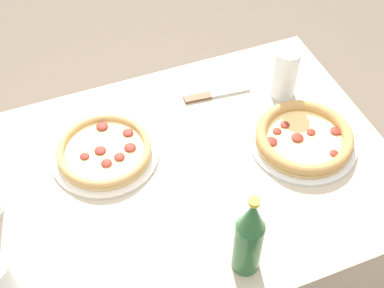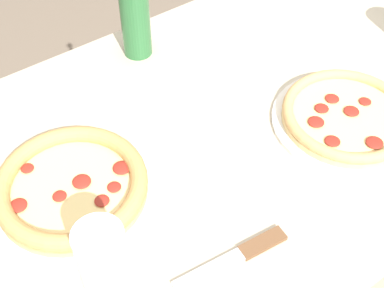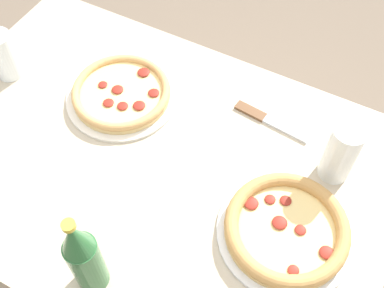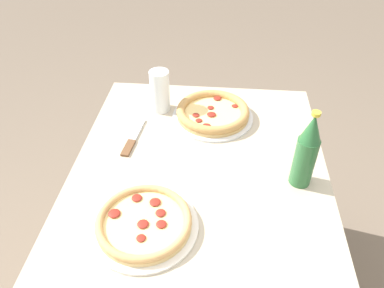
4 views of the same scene
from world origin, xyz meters
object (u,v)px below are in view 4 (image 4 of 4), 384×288
at_px(pizza_margherita, 144,223).
at_px(beer_bottle, 307,151).
at_px(knife, 133,139).
at_px(glass_cola, 160,92).
at_px(pizza_pepperoni, 213,113).

relative_size(pizza_margherita, beer_bottle, 1.14).
bearing_deg(knife, glass_cola, 160.73).
xyz_separation_m(pizza_pepperoni, beer_bottle, (0.29, 0.26, 0.09)).
bearing_deg(pizza_margherita, beer_bottle, 116.08).
bearing_deg(pizza_margherita, knife, -163.30).
bearing_deg(glass_cola, pizza_margherita, 4.35).
distance_m(pizza_pepperoni, beer_bottle, 0.40).
bearing_deg(glass_cola, beer_bottle, 53.96).
height_order(beer_bottle, knife, beer_bottle).
bearing_deg(glass_cola, knife, -19.27).
bearing_deg(knife, pizza_pepperoni, 119.79).
distance_m(pizza_margherita, beer_bottle, 0.46).
bearing_deg(pizza_pepperoni, pizza_margherita, -16.84).
bearing_deg(pizza_pepperoni, beer_bottle, 42.07).
distance_m(pizza_pepperoni, glass_cola, 0.20).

